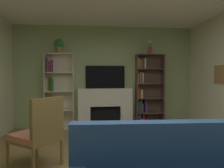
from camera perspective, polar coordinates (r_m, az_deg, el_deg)
wall_back_accent at (r=5.63m, az=-1.90°, el=1.93°), size 4.81×0.06×2.65m
fireplace at (r=5.55m, az=-1.79°, el=-6.26°), size 1.51×0.50×1.02m
tv at (r=5.57m, az=-1.86°, el=1.89°), size 1.02×0.06×0.59m
bookshelf_left at (r=5.58m, az=-14.77°, el=-2.82°), size 0.72×0.27×1.91m
bookshelf_right at (r=5.69m, az=9.13°, el=-2.38°), size 0.72×0.29×1.91m
potted_plant at (r=5.55m, az=-14.08°, el=10.17°), size 0.23×0.23×0.36m
vase_with_flowers at (r=5.70m, az=10.17°, el=9.19°), size 0.11×0.11×0.35m
armchair at (r=3.31m, az=-19.06°, el=-12.23°), size 0.82×0.81×1.03m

